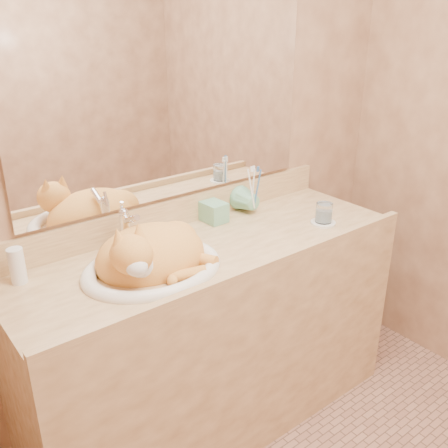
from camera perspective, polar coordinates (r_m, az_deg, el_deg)
wall_back at (r=2.02m, az=-6.11°, el=10.44°), size 2.40×0.02×2.50m
vanity_counter at (r=2.15m, az=-1.15°, el=-12.85°), size 1.60×0.55×0.85m
mirror at (r=1.98m, az=-6.10°, el=14.34°), size 1.30×0.02×0.80m
sink_basin at (r=1.75m, az=-8.29°, el=-2.98°), size 0.58×0.52×0.16m
faucet at (r=1.90m, az=-11.24°, el=-0.54°), size 0.08×0.14×0.18m
cat at (r=1.76m, az=-8.48°, el=-3.19°), size 0.43×0.37×0.22m
soap_dispenser at (r=2.09m, az=-0.23°, el=2.36°), size 0.09×0.09×0.20m
toothbrush_cup at (r=2.21m, az=3.47°, el=2.28°), size 0.12×0.12×0.10m
toothbrushes at (r=2.18m, az=3.52°, el=4.30°), size 0.04×0.04×0.23m
saucer at (r=2.18m, az=11.26°, el=0.14°), size 0.11×0.11×0.01m
water_glass at (r=2.16m, az=11.35°, el=1.28°), size 0.07×0.07×0.08m
lotion_bottle at (r=1.79m, az=-22.57°, el=-4.44°), size 0.05×0.05×0.12m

